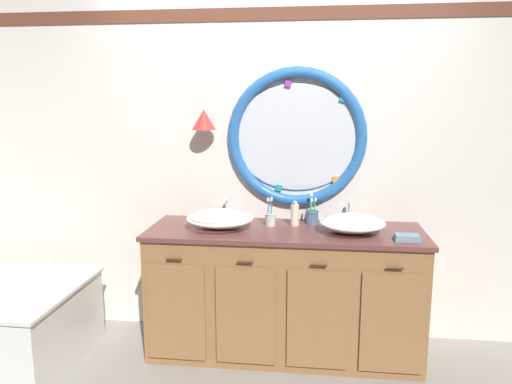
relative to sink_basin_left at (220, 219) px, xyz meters
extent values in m
plane|color=gray|center=(0.34, -0.21, -0.95)|extent=(14.00, 14.00, 0.00)
cube|color=silver|center=(0.34, 0.38, 0.35)|extent=(6.40, 0.08, 2.60)
cube|color=brown|center=(0.34, 0.33, 1.37)|extent=(6.27, 0.01, 0.09)
ellipsoid|color=silver|center=(0.50, 0.32, 0.53)|extent=(0.91, 0.02, 0.76)
torus|color=#2866B7|center=(0.50, 0.32, 0.53)|extent=(0.99, 0.08, 0.99)
cube|color=#2866B7|center=(0.95, 0.31, 0.56)|extent=(0.05, 0.01, 0.05)
cube|color=teal|center=(0.81, 0.31, 0.80)|extent=(0.05, 0.01, 0.05)
cube|color=purple|center=(0.43, 0.31, 0.90)|extent=(0.05, 0.01, 0.05)
cube|color=orange|center=(0.08, 0.31, 0.68)|extent=(0.04, 0.01, 0.04)
cube|color=green|center=(0.11, 0.31, 0.33)|extent=(0.04, 0.01, 0.04)
cube|color=teal|center=(0.38, 0.31, 0.16)|extent=(0.05, 0.01, 0.05)
cube|color=orange|center=(0.78, 0.31, 0.23)|extent=(0.05, 0.01, 0.05)
cylinder|color=#4C3823|center=(-0.15, 0.29, 0.68)|extent=(0.02, 0.09, 0.02)
cone|color=red|center=(-0.15, 0.24, 0.66)|extent=(0.17, 0.17, 0.14)
cube|color=olive|center=(0.44, 0.03, -0.52)|extent=(1.82, 0.61, 0.85)
cube|color=brown|center=(0.44, 0.03, -0.08)|extent=(1.86, 0.65, 0.03)
cube|color=brown|center=(0.44, 0.33, -0.16)|extent=(1.82, 0.02, 0.11)
cube|color=olive|center=(-0.24, -0.29, -0.56)|extent=(0.38, 0.02, 0.65)
cylinder|color=#422D1E|center=(-0.24, -0.30, -0.20)|extent=(0.10, 0.01, 0.01)
cube|color=olive|center=(0.21, -0.29, -0.56)|extent=(0.38, 0.02, 0.65)
cylinder|color=#422D1E|center=(0.21, -0.30, -0.20)|extent=(0.10, 0.01, 0.01)
cube|color=olive|center=(0.67, -0.29, -0.56)|extent=(0.38, 0.02, 0.65)
cylinder|color=#422D1E|center=(0.67, -0.30, -0.20)|extent=(0.10, 0.01, 0.01)
cube|color=olive|center=(1.12, -0.29, -0.56)|extent=(0.38, 0.02, 0.65)
cylinder|color=#422D1E|center=(1.12, -0.30, -0.20)|extent=(0.10, 0.01, 0.01)
cylinder|color=silver|center=(-1.26, 0.02, -0.36)|extent=(0.04, 0.04, 0.11)
ellipsoid|color=white|center=(0.00, 0.00, 0.00)|extent=(0.44, 0.27, 0.13)
torus|color=white|center=(0.00, 0.00, 0.00)|extent=(0.46, 0.46, 0.02)
cylinder|color=silver|center=(0.00, 0.00, 0.00)|extent=(0.03, 0.03, 0.01)
ellipsoid|color=white|center=(0.88, 0.00, 0.00)|extent=(0.41, 0.32, 0.13)
torus|color=white|center=(0.88, 0.00, 0.00)|extent=(0.43, 0.43, 0.02)
cylinder|color=silver|center=(0.88, 0.00, 0.00)|extent=(0.03, 0.03, 0.01)
cylinder|color=silver|center=(0.00, 0.26, -0.06)|extent=(0.05, 0.05, 0.02)
cylinder|color=silver|center=(0.00, 0.26, 0.02)|extent=(0.02, 0.02, 0.13)
sphere|color=silver|center=(0.00, 0.26, 0.08)|extent=(0.03, 0.03, 0.03)
cylinder|color=silver|center=(0.00, 0.21, 0.08)|extent=(0.02, 0.10, 0.02)
cylinder|color=silver|center=(-0.08, 0.26, -0.04)|extent=(0.04, 0.04, 0.06)
cylinder|color=silver|center=(0.08, 0.26, -0.04)|extent=(0.04, 0.04, 0.06)
cube|color=silver|center=(-0.08, 0.26, 0.00)|extent=(0.05, 0.01, 0.01)
cube|color=silver|center=(0.08, 0.26, 0.00)|extent=(0.05, 0.01, 0.01)
cylinder|color=silver|center=(0.88, 0.26, -0.06)|extent=(0.05, 0.05, 0.02)
cylinder|color=silver|center=(0.88, 0.26, 0.02)|extent=(0.02, 0.02, 0.13)
sphere|color=silver|center=(0.88, 0.26, 0.09)|extent=(0.03, 0.03, 0.03)
cylinder|color=silver|center=(0.88, 0.20, 0.09)|extent=(0.02, 0.12, 0.02)
cylinder|color=silver|center=(0.80, 0.26, -0.04)|extent=(0.04, 0.04, 0.06)
cylinder|color=silver|center=(0.97, 0.26, -0.04)|extent=(0.04, 0.04, 0.06)
cube|color=silver|center=(0.80, 0.26, 0.00)|extent=(0.05, 0.01, 0.01)
cube|color=silver|center=(0.97, 0.26, 0.00)|extent=(0.05, 0.01, 0.01)
cylinder|color=silver|center=(0.33, 0.11, -0.03)|extent=(0.07, 0.07, 0.08)
torus|color=silver|center=(0.33, 0.11, 0.02)|extent=(0.08, 0.08, 0.01)
cylinder|color=#19ADB2|center=(0.34, 0.11, 0.03)|extent=(0.01, 0.02, 0.17)
cube|color=white|center=(0.34, 0.11, 0.12)|extent=(0.02, 0.02, 0.02)
cylinder|color=purple|center=(0.32, 0.11, 0.03)|extent=(0.03, 0.02, 0.16)
cube|color=white|center=(0.32, 0.11, 0.12)|extent=(0.02, 0.02, 0.02)
cylinder|color=slate|center=(0.62, 0.21, -0.02)|extent=(0.09, 0.09, 0.09)
torus|color=slate|center=(0.62, 0.21, 0.02)|extent=(0.09, 0.09, 0.01)
cylinder|color=green|center=(0.64, 0.20, 0.02)|extent=(0.03, 0.03, 0.15)
cube|color=white|center=(0.64, 0.20, 0.11)|extent=(0.02, 0.02, 0.03)
cylinder|color=#19ADB2|center=(0.61, 0.23, 0.04)|extent=(0.04, 0.03, 0.18)
cube|color=white|center=(0.61, 0.23, 0.14)|extent=(0.02, 0.02, 0.03)
cylinder|color=green|center=(0.61, 0.18, 0.02)|extent=(0.02, 0.02, 0.15)
cube|color=white|center=(0.61, 0.18, 0.11)|extent=(0.02, 0.02, 0.02)
cylinder|color=#EFE5C6|center=(0.50, 0.14, 0.01)|extent=(0.06, 0.06, 0.15)
cylinder|color=silver|center=(0.50, 0.14, 0.09)|extent=(0.03, 0.03, 0.02)
cylinder|color=silver|center=(0.50, 0.12, 0.10)|extent=(0.01, 0.04, 0.01)
cube|color=#7593A8|center=(1.21, -0.15, -0.06)|extent=(0.16, 0.10, 0.02)
cube|color=#7593A8|center=(1.21, -0.15, -0.04)|extent=(0.15, 0.10, 0.02)
camera|label=1|loc=(0.63, -3.18, 0.79)|focal=34.38mm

